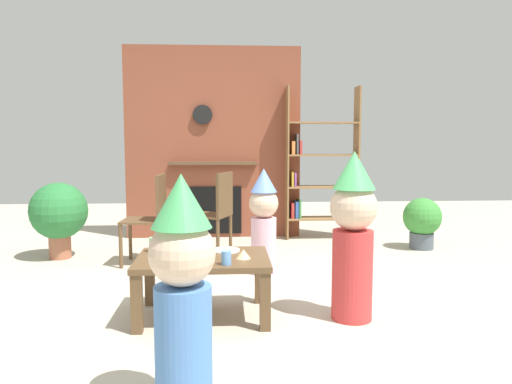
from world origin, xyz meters
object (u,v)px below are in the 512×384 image
object	(u,v)px
paper_cup_near_left	(170,250)
paper_cup_near_right	(154,245)
child_by_the_chairs	(264,218)
potted_plant_tall	(422,220)
potted_plant_short	(59,213)
paper_plate_front	(226,250)
coffee_table	(203,267)
dining_chair_middle	(217,209)
birthday_cake_slice	(243,254)
dining_chair_left	(152,213)
paper_plate_rear	(187,262)
child_with_cone_hat	(183,288)
child_in_pink	(353,232)
paper_cup_center	(226,258)
bookshelf	(317,169)

from	to	relation	value
paper_cup_near_left	paper_cup_near_right	xyz separation A→B (m)	(-0.14, 0.17, 0.00)
child_by_the_chairs	potted_plant_tall	distance (m)	2.11
potted_plant_tall	potted_plant_short	xyz separation A→B (m)	(-3.98, -0.22, 0.15)
paper_cup_near_left	paper_plate_front	world-z (taller)	paper_cup_near_left
coffee_table	dining_chair_middle	bearing A→B (deg)	88.03
birthday_cake_slice	dining_chair_left	xyz separation A→B (m)	(-0.85, 1.60, 0.05)
dining_chair_left	potted_plant_tall	distance (m)	3.02
coffee_table	paper_plate_front	xyz separation A→B (m)	(0.16, 0.17, 0.08)
paper_plate_rear	dining_chair_middle	world-z (taller)	dining_chair_middle
coffee_table	paper_cup_near_left	xyz separation A→B (m)	(-0.23, 0.00, 0.12)
paper_plate_front	dining_chair_left	distance (m)	1.55
child_with_cone_hat	potted_plant_tall	bearing A→B (deg)	-35.04
paper_plate_rear	birthday_cake_slice	xyz separation A→B (m)	(0.38, 0.10, 0.03)
dining_chair_middle	paper_cup_near_left	bearing A→B (deg)	102.57
coffee_table	child_in_pink	xyz separation A→B (m)	(1.03, -0.11, 0.26)
child_by_the_chairs	dining_chair_left	distance (m)	1.16
paper_plate_front	dining_chair_middle	bearing A→B (deg)	93.35
paper_cup_center	child_by_the_chairs	xyz separation A→B (m)	(0.35, 1.34, 0.04)
paper_plate_rear	dining_chair_left	bearing A→B (deg)	105.62
dining_chair_middle	birthday_cake_slice	bearing A→B (deg)	118.43
birthday_cake_slice	dining_chair_middle	distance (m)	1.88
dining_chair_middle	child_in_pink	bearing A→B (deg)	138.65
paper_plate_front	potted_plant_tall	xyz separation A→B (m)	(2.24, 1.88, -0.11)
birthday_cake_slice	dining_chair_left	world-z (taller)	dining_chair_left
bookshelf	paper_cup_near_left	bearing A→B (deg)	-119.19
dining_chair_middle	child_by_the_chairs	bearing A→B (deg)	144.59
paper_plate_rear	child_by_the_chairs	size ratio (longest dim) A/B	0.18
paper_cup_near_right	dining_chair_middle	bearing A→B (deg)	75.24
dining_chair_left	paper_cup_center	bearing A→B (deg)	116.32
coffee_table	paper_plate_front	world-z (taller)	paper_plate_front
bookshelf	paper_cup_near_right	distance (m)	3.09
birthday_cake_slice	dining_chair_left	bearing A→B (deg)	118.12
paper_plate_rear	dining_chair_left	size ratio (longest dim) A/B	0.19
birthday_cake_slice	dining_chair_middle	world-z (taller)	dining_chair_middle
paper_cup_center	paper_plate_front	bearing A→B (deg)	90.72
paper_cup_center	potted_plant_tall	world-z (taller)	potted_plant_tall
paper_plate_rear	paper_cup_near_left	bearing A→B (deg)	127.61
paper_cup_near_right	child_in_pink	distance (m)	1.43
child_by_the_chairs	potted_plant_short	world-z (taller)	child_by_the_chairs
child_with_cone_hat	potted_plant_tall	xyz separation A→B (m)	(2.43, 3.26, -0.25)
child_in_pink	dining_chair_left	world-z (taller)	child_in_pink
paper_cup_near_right	coffee_table	bearing A→B (deg)	-26.04
dining_chair_left	potted_plant_short	world-z (taller)	dining_chair_left
child_in_pink	dining_chair_middle	xyz separation A→B (m)	(-0.97, 1.91, -0.10)
paper_cup_center	potted_plant_tall	bearing A→B (deg)	45.59
paper_cup_center	birthday_cake_slice	size ratio (longest dim) A/B	0.92
paper_cup_near_left	paper_cup_center	distance (m)	0.46
dining_chair_left	child_by_the_chairs	bearing A→B (deg)	162.25
child_in_pink	paper_cup_near_left	bearing A→B (deg)	0.89
dining_chair_left	potted_plant_tall	bearing A→B (deg)	-166.47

